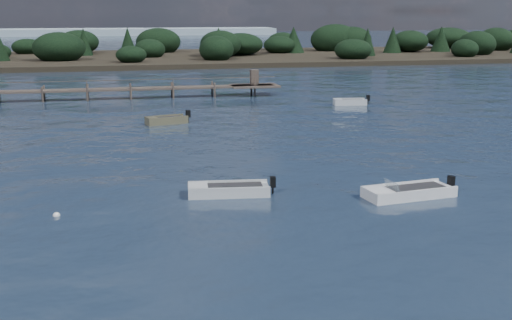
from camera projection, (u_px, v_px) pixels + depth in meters
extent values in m
plane|color=#162234|center=(202.00, 84.00, 78.85)|extent=(400.00, 400.00, 0.00)
cube|color=#666144|center=(167.00, 122.00, 50.95)|extent=(3.44, 2.06, 0.75)
cube|color=#666144|center=(152.00, 118.00, 50.31)|extent=(1.04, 1.31, 0.15)
cube|color=black|center=(169.00, 118.00, 50.98)|extent=(2.38, 1.55, 0.13)
cube|color=#666144|center=(169.00, 118.00, 50.34)|extent=(3.14, 0.94, 0.15)
cube|color=#666144|center=(164.00, 116.00, 51.35)|extent=(3.14, 0.94, 0.15)
cube|color=black|center=(188.00, 114.00, 51.63)|extent=(0.38, 0.43, 0.59)
cylinder|color=black|center=(188.00, 120.00, 51.75)|extent=(0.13, 0.13, 0.59)
cube|color=silver|center=(409.00, 195.00, 30.93)|extent=(4.57, 2.20, 0.64)
cube|color=silver|center=(379.00, 191.00, 30.29)|extent=(1.24, 1.61, 0.13)
cube|color=black|center=(415.00, 188.00, 30.98)|extent=(3.13, 1.69, 0.11)
cube|color=silver|center=(418.00, 192.00, 30.14)|extent=(4.38, 0.67, 0.13)
cube|color=silver|center=(400.00, 183.00, 31.55)|extent=(4.38, 0.67, 0.13)
cube|color=black|center=(451.00, 181.00, 31.61)|extent=(0.29, 0.34, 0.50)
cylinder|color=black|center=(450.00, 189.00, 31.71)|extent=(0.10, 0.10, 0.50)
cube|color=silver|center=(392.00, 185.00, 30.47)|extent=(0.29, 1.20, 0.38)
cube|color=silver|center=(350.00, 104.00, 61.21)|extent=(3.21, 1.64, 0.72)
cube|color=silver|center=(338.00, 100.00, 61.03)|extent=(0.88, 1.20, 0.14)
cube|color=black|center=(352.00, 100.00, 61.16)|extent=(2.20, 1.26, 0.12)
cube|color=silver|center=(351.00, 100.00, 60.58)|extent=(3.06, 0.55, 0.14)
cube|color=silver|center=(349.00, 99.00, 61.65)|extent=(3.06, 0.55, 0.14)
cube|color=black|center=(368.00, 98.00, 61.23)|extent=(0.33, 0.38, 0.56)
cylinder|color=black|center=(368.00, 103.00, 61.34)|extent=(0.12, 0.12, 0.56)
cube|color=silver|center=(229.00, 193.00, 31.28)|extent=(4.07, 1.93, 0.66)
cube|color=silver|center=(198.00, 186.00, 31.04)|extent=(1.09, 1.44, 0.13)
cube|color=black|center=(235.00, 187.00, 31.24)|extent=(2.79, 1.49, 0.11)
cube|color=silver|center=(229.00, 189.00, 30.52)|extent=(3.92, 0.55, 0.13)
cube|color=silver|center=(228.00, 182.00, 31.86)|extent=(3.92, 0.55, 0.13)
cube|color=black|center=(273.00, 182.00, 31.39)|extent=(0.30, 0.35, 0.51)
cylinder|color=black|center=(273.00, 191.00, 31.49)|extent=(0.10, 0.10, 0.51)
sphere|color=white|center=(57.00, 216.00, 28.08)|extent=(0.32, 0.32, 0.32)
cube|color=brown|center=(254.00, 86.00, 68.04)|extent=(5.00, 3.20, 0.18)
cube|color=brown|center=(254.00, 77.00, 67.84)|extent=(0.80, 0.80, 1.60)
cylinder|color=brown|center=(43.00, 98.00, 62.87)|extent=(0.20, 0.20, 2.20)
cylinder|color=brown|center=(44.00, 96.00, 64.49)|extent=(0.20, 0.20, 2.20)
cylinder|color=brown|center=(87.00, 97.00, 63.76)|extent=(0.20, 0.20, 2.20)
cylinder|color=brown|center=(88.00, 95.00, 65.39)|extent=(0.20, 0.20, 2.20)
cylinder|color=brown|center=(131.00, 96.00, 64.65)|extent=(0.20, 0.20, 2.20)
cylinder|color=brown|center=(131.00, 94.00, 66.28)|extent=(0.20, 0.20, 2.20)
cylinder|color=brown|center=(173.00, 95.00, 65.55)|extent=(0.20, 0.20, 2.20)
cylinder|color=brown|center=(172.00, 93.00, 67.18)|extent=(0.20, 0.20, 2.20)
cylinder|color=brown|center=(215.00, 94.00, 66.44)|extent=(0.20, 0.20, 2.20)
cylinder|color=brown|center=(212.00, 92.00, 68.07)|extent=(0.20, 0.20, 2.20)
cylinder|color=brown|center=(255.00, 92.00, 67.34)|extent=(0.20, 0.20, 2.20)
cylinder|color=brown|center=(251.00, 91.00, 68.97)|extent=(0.20, 0.20, 2.20)
cube|color=black|center=(304.00, 58.00, 122.13)|extent=(190.00, 40.00, 1.60)
ellipsoid|color=black|center=(304.00, 43.00, 121.50)|extent=(180.50, 36.00, 4.40)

